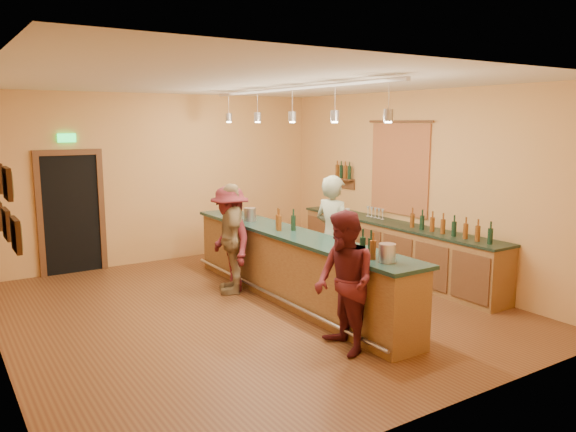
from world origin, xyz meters
TOP-DOWN VIEW (x-y plane):
  - floor at (0.00, 0.00)m, footprint 7.00×7.00m
  - ceiling at (0.00, 0.00)m, footprint 6.50×7.00m
  - wall_back at (0.00, 3.50)m, footprint 6.50×0.02m
  - wall_front at (0.00, -3.50)m, footprint 6.50×0.02m
  - wall_right at (3.25, 0.00)m, footprint 0.02×7.00m
  - doorway at (-1.70, 3.47)m, footprint 1.15×0.09m
  - tapestry at (3.23, 0.40)m, footprint 0.03×1.40m
  - bottle_shelf at (3.17, 1.90)m, footprint 0.17×0.55m
  - picture_grid at (-3.21, -0.75)m, footprint 0.06×2.20m
  - back_counter at (2.97, 0.18)m, footprint 0.60×4.55m
  - tasting_bar at (0.70, -0.00)m, footprint 0.74×5.10m
  - pendant_track at (0.70, -0.00)m, footprint 0.11×4.60m
  - bartender at (1.37, -0.13)m, footprint 0.57×0.76m
  - customer_a at (0.15, -1.94)m, footprint 0.76×0.91m
  - customer_b at (0.15, 0.88)m, footprint 0.79×1.10m
  - customer_c at (0.15, 0.94)m, footprint 0.72×1.14m
  - bar_stool at (1.31, 1.35)m, footprint 0.33×0.33m

SIDE VIEW (x-z plane):
  - floor at x=0.00m, z-range 0.00..0.00m
  - back_counter at x=2.97m, z-range -0.15..1.12m
  - bar_stool at x=1.31m, z-range 0.19..0.87m
  - tasting_bar at x=0.70m, z-range -0.08..1.30m
  - customer_a at x=0.15m, z-range 0.00..1.68m
  - customer_c at x=0.15m, z-range 0.00..1.69m
  - customer_b at x=0.15m, z-range 0.00..1.74m
  - bartender at x=1.37m, z-range 0.00..1.88m
  - doorway at x=-1.70m, z-range -0.11..2.36m
  - wall_back at x=0.00m, z-range 0.00..3.20m
  - wall_front at x=0.00m, z-range 0.00..3.20m
  - wall_right at x=3.25m, z-range 0.00..3.20m
  - bottle_shelf at x=3.17m, z-range 1.39..1.94m
  - tapestry at x=3.23m, z-range 1.05..2.65m
  - picture_grid at x=-3.21m, z-range 1.60..2.30m
  - pendant_track at x=0.70m, z-range 2.73..3.24m
  - ceiling at x=0.00m, z-range 3.19..3.21m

